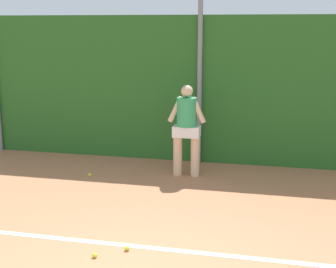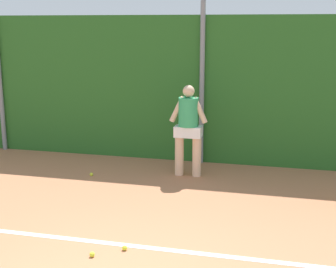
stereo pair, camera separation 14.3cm
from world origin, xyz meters
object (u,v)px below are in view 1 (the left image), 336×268
at_px(tennis_ball_6, 95,255).
at_px(tennis_ball_0, 90,175).
at_px(tennis_ball_2, 127,248).
at_px(player_backcourt_far, 187,125).

bearing_deg(tennis_ball_6, tennis_ball_0, 112.79).
xyz_separation_m(tennis_ball_2, tennis_ball_6, (-0.34, -0.26, 0.00)).
bearing_deg(tennis_ball_0, tennis_ball_6, -67.21).
bearing_deg(tennis_ball_0, player_backcourt_far, 15.29).
distance_m(player_backcourt_far, tennis_ball_2, 3.36).
distance_m(player_backcourt_far, tennis_ball_6, 3.65).
relative_size(player_backcourt_far, tennis_ball_0, 26.28).
distance_m(tennis_ball_0, tennis_ball_6, 3.25).
bearing_deg(player_backcourt_far, tennis_ball_0, 14.68).
xyz_separation_m(player_backcourt_far, tennis_ball_6, (-0.52, -3.49, -0.94)).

